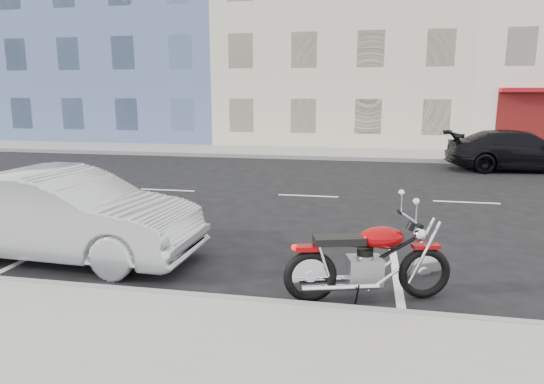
{
  "coord_description": "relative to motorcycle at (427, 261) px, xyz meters",
  "views": [
    {
      "loc": [
        -0.52,
        -12.58,
        2.73
      ],
      "look_at": [
        -2.31,
        -3.46,
        0.8
      ],
      "focal_mm": 32.0,
      "sensor_mm": 36.0,
      "label": 1
    }
  ],
  "objects": [
    {
      "name": "ground",
      "position": [
        -0.33,
        6.18,
        -0.52
      ],
      "size": [
        120.0,
        120.0,
        0.0
      ],
      "primitive_type": "plane",
      "color": "black",
      "rests_on": "ground"
    },
    {
      "name": "motorcycle",
      "position": [
        0.0,
        0.0,
        0.0
      ],
      "size": [
        2.2,
        0.94,
        1.13
      ],
      "rotation": [
        0.0,
        0.0,
        0.28
      ],
      "color": "black",
      "rests_on": "ground"
    },
    {
      "name": "bldg_cream",
      "position": [
        -2.33,
        22.48,
        5.23
      ],
      "size": [
        12.0,
        12.0,
        11.5
      ],
      "primitive_type": "cube",
      "color": "beige",
      "rests_on": "ground"
    },
    {
      "name": "car_far",
      "position": [
        4.39,
        11.84,
        0.19
      ],
      "size": [
        5.0,
        2.4,
        1.41
      ],
      "primitive_type": "imported",
      "rotation": [
        0.0,
        0.0,
        1.66
      ],
      "color": "black",
      "rests_on": "ground"
    },
    {
      "name": "sedan_silver",
      "position": [
        -5.7,
        0.52,
        0.23
      ],
      "size": [
        4.6,
        1.79,
        1.49
      ],
      "primitive_type": "imported",
      "rotation": [
        0.0,
        0.0,
        1.52
      ],
      "color": "#A7AAAF",
      "rests_on": "ground"
    },
    {
      "name": "bldg_blue",
      "position": [
        -14.33,
        22.48,
        5.98
      ],
      "size": [
        12.0,
        12.0,
        13.0
      ],
      "primitive_type": "cube",
      "color": "slate",
      "rests_on": "ground"
    },
    {
      "name": "curb_near",
      "position": [
        -5.33,
        -0.82,
        -0.44
      ],
      "size": [
        80.0,
        0.12,
        0.16
      ],
      "primitive_type": "cube",
      "color": "gray",
      "rests_on": "ground"
    },
    {
      "name": "sidewalk_far",
      "position": [
        -5.33,
        14.88,
        -0.44
      ],
      "size": [
        80.0,
        3.4,
        0.15
      ],
      "primitive_type": "cube",
      "color": "gray",
      "rests_on": "ground"
    },
    {
      "name": "curb_far",
      "position": [
        -5.33,
        13.18,
        -0.44
      ],
      "size": [
        80.0,
        0.12,
        0.16
      ],
      "primitive_type": "cube",
      "color": "gray",
      "rests_on": "ground"
    }
  ]
}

